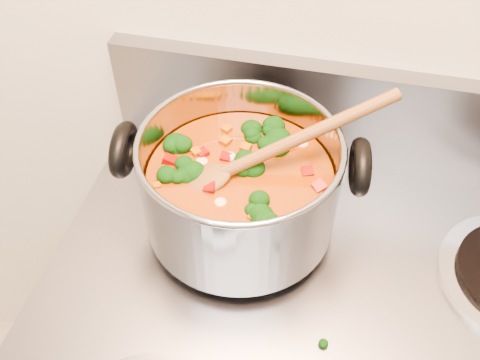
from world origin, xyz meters
name	(u,v)px	position (x,y,z in m)	size (l,w,h in m)	color
stockpot	(240,186)	(-0.20, 1.32, 1.00)	(0.31, 0.25, 0.15)	#95959D
wooden_spoon	(254,159)	(-0.18, 1.33, 1.04)	(0.26, 0.16, 0.11)	brown
cooktop_crumbs	(233,308)	(-0.17, 1.19, 0.92)	(0.32, 0.21, 0.01)	black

